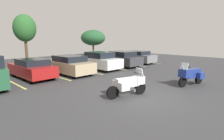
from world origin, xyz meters
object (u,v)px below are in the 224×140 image
car_tan (68,65)px  car_charcoal (120,59)px  car_white (98,61)px  car_grey (136,57)px  motorcycle_second (190,74)px  motorcycle_touring (128,84)px  car_red (32,69)px

car_tan → car_charcoal: (5.78, -0.19, 0.03)m
car_white → car_charcoal: bearing=-1.9°
car_grey → motorcycle_second: bearing=-124.5°
car_white → motorcycle_second: bearing=-90.1°
car_white → car_grey: 5.81m
car_white → car_tan: bearing=178.2°
motorcycle_second → car_tan: size_ratio=0.43×
motorcycle_second → car_charcoal: 8.53m
motorcycle_touring → car_white: bearing=59.2°
motorcycle_touring → motorcycle_second: bearing=-17.6°
car_red → car_grey: (11.51, -0.15, -0.01)m
car_charcoal → car_tan: bearing=178.1°
car_white → car_grey: size_ratio=0.94×
motorcycle_second → car_red: motorcycle_second is taller
car_white → car_charcoal: 2.73m
motorcycle_touring → car_grey: bearing=35.9°
motorcycle_touring → car_tan: 7.05m
car_red → car_charcoal: car_charcoal is taller
car_tan → car_grey: car_tan is taller
motorcycle_touring → car_tan: bearing=81.4°
motorcycle_touring → car_tan: size_ratio=0.43×
motorcycle_second → car_white: car_white is taller
car_grey → car_tan: bearing=-178.8°
motorcycle_second → car_red: bearing=123.5°
motorcycle_touring → motorcycle_second: motorcycle_second is taller
motorcycle_touring → motorcycle_second: (4.09, -1.29, 0.05)m
motorcycle_touring → car_charcoal: bearing=44.8°
motorcycle_touring → car_grey: 12.22m
motorcycle_second → car_tan: 8.81m
car_red → car_grey: bearing=-0.7°
car_red → car_white: 5.72m
car_tan → car_grey: bearing=1.2°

